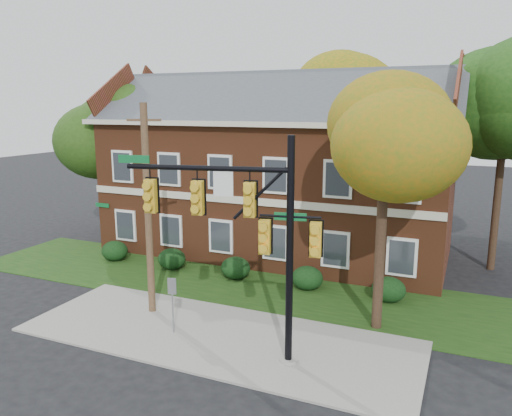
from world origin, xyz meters
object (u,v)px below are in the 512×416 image
at_px(hedge_left, 172,259).
at_px(sign_post, 172,296).
at_px(apartment_building, 277,161).
at_px(utility_pole, 148,210).
at_px(hedge_far_right, 389,290).
at_px(hedge_far_left, 115,251).
at_px(hedge_right, 307,278).
at_px(tree_far_rear, 339,92).
at_px(tree_left_rear, 117,128).
at_px(tree_near_right, 392,145).
at_px(traffic_signal, 248,225).
at_px(hedge_center, 236,268).

xyz_separation_m(hedge_left, sign_post, (4.00, -6.11, 0.90)).
xyz_separation_m(apartment_building, utility_pole, (-1.30, -10.06, -0.89)).
relative_size(apartment_building, hedge_far_right, 13.43).
bearing_deg(hedge_far_left, hedge_right, 0.00).
height_order(apartment_building, hedge_far_left, apartment_building).
relative_size(hedge_left, hedge_far_right, 1.00).
bearing_deg(utility_pole, hedge_far_right, 8.79).
bearing_deg(hedge_far_left, hedge_left, 0.00).
xyz_separation_m(tree_far_rear, utility_pole, (-2.65, -17.90, -4.75)).
distance_m(hedge_left, tree_left_rear, 9.69).
height_order(tree_left_rear, utility_pole, tree_left_rear).
bearing_deg(tree_left_rear, utility_pole, -46.72).
bearing_deg(sign_post, tree_near_right, 11.01).
bearing_deg(traffic_signal, apartment_building, 95.42).
height_order(hedge_far_left, sign_post, sign_post).
height_order(hedge_left, sign_post, sign_post).
height_order(hedge_left, tree_near_right, tree_near_right).
bearing_deg(apartment_building, tree_near_right, -48.23).
xyz_separation_m(apartment_building, hedge_far_right, (7.00, -5.25, -4.46)).
bearing_deg(hedge_right, hedge_far_right, 0.00).
distance_m(hedge_far_right, utility_pole, 10.24).
xyz_separation_m(tree_far_rear, sign_post, (-0.84, -19.20, -7.42)).
xyz_separation_m(tree_near_right, tree_left_rear, (-16.95, 6.97, 0.01)).
bearing_deg(tree_near_right, hedge_center, 158.58).
height_order(hedge_far_right, tree_far_rear, tree_far_rear).
bearing_deg(hedge_far_right, hedge_left, 180.00).
xyz_separation_m(traffic_signal, utility_pole, (-4.97, 1.86, -0.33)).
height_order(tree_far_rear, traffic_signal, tree_far_rear).
bearing_deg(hedge_right, hedge_left, 180.00).
xyz_separation_m(hedge_far_left, traffic_signal, (10.67, -6.67, 3.90)).
height_order(hedge_far_left, hedge_far_right, same).
distance_m(apartment_building, traffic_signal, 12.49).
xyz_separation_m(hedge_right, tree_far_rear, (-2.16, 13.09, 8.32)).
bearing_deg(tree_far_rear, hedge_right, -80.64).
bearing_deg(utility_pole, sign_post, -57.00).
distance_m(tree_near_right, sign_post, 9.13).
height_order(hedge_right, hedge_far_right, same).
height_order(hedge_right, traffic_signal, traffic_signal).
bearing_deg(utility_pole, hedge_right, 23.74).
bearing_deg(utility_pole, tree_far_rear, 60.30).
xyz_separation_m(apartment_building, hedge_center, (0.00, -5.25, -4.46)).
distance_m(hedge_far_right, tree_far_rear, 16.51).
relative_size(tree_near_right, tree_left_rear, 0.97).
distance_m(hedge_center, utility_pole, 6.13).
relative_size(utility_pole, sign_post, 3.85).
relative_size(hedge_far_right, traffic_signal, 0.20).
bearing_deg(hedge_left, hedge_far_left, 180.00).
relative_size(hedge_center, traffic_signal, 0.20).
bearing_deg(tree_far_rear, hedge_far_right, -66.63).
distance_m(tree_far_rear, utility_pole, 18.71).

